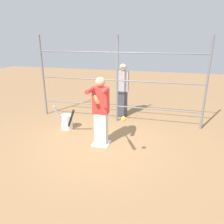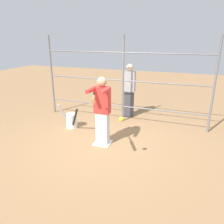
# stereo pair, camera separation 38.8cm
# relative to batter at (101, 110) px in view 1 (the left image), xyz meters

# --- Properties ---
(ground_plane) EXTENTS (24.00, 24.00, 0.00)m
(ground_plane) POSITION_rel_batter_xyz_m (0.00, -0.02, -0.89)
(ground_plane) COLOR #9E754C
(home_plate) EXTENTS (0.40, 0.40, 0.02)m
(home_plate) POSITION_rel_batter_xyz_m (0.00, -0.02, -0.88)
(home_plate) COLOR white
(home_plate) RESTS_ON ground
(fence_backstop) EXTENTS (4.96, 0.06, 2.53)m
(fence_backstop) POSITION_rel_batter_xyz_m (0.00, -1.62, 0.38)
(fence_backstop) COLOR slate
(fence_backstop) RESTS_ON ground
(batter) EXTENTS (0.42, 0.55, 1.64)m
(batter) POSITION_rel_batter_xyz_m (0.00, 0.00, 0.00)
(batter) COLOR silver
(batter) RESTS_ON ground
(baseball_bat_swinging) EXTENTS (0.39, 0.82, 0.13)m
(baseball_bat_swinging) POSITION_rel_batter_xyz_m (-0.21, 0.90, 0.52)
(baseball_bat_swinging) COLOR black
(softball_in_flight) EXTENTS (0.10, 0.10, 0.10)m
(softball_in_flight) POSITION_rel_batter_xyz_m (-0.69, 0.69, 0.09)
(softball_in_flight) COLOR yellow
(bat_bucket) EXTENTS (0.71, 0.62, 0.75)m
(bat_bucket) POSITION_rel_batter_xyz_m (1.21, -0.62, -0.66)
(bat_bucket) COLOR white
(bat_bucket) RESTS_ON ground
(bystander_behind_fence) EXTENTS (0.35, 0.22, 1.70)m
(bystander_behind_fence) POSITION_rel_batter_xyz_m (-0.07, -2.09, -0.00)
(bystander_behind_fence) COLOR #3F3F47
(bystander_behind_fence) RESTS_ON ground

